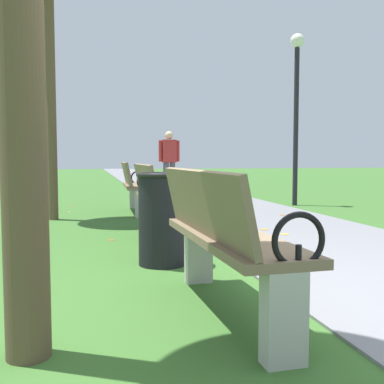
% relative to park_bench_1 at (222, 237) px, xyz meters
% --- Properties ---
extents(ground_plane, '(80.00, 80.00, 0.00)m').
position_rel_park_bench_1_xyz_m(ground_plane, '(0.50, 0.09, -0.49)').
color(ground_plane, '#386628').
extents(paved_walkway, '(2.55, 44.00, 0.02)m').
position_rel_park_bench_1_xyz_m(paved_walkway, '(1.78, 18.09, -0.48)').
color(paved_walkway, slate).
rests_on(paved_walkway, ground).
extents(park_bench_1, '(0.53, 1.62, 0.90)m').
position_rel_park_bench_1_xyz_m(park_bench_1, '(0.00, 0.00, 0.00)').
color(park_bench_1, '#7A664C').
rests_on(park_bench_1, ground).
extents(park_bench_2, '(0.48, 1.60, 0.90)m').
position_rel_park_bench_1_xyz_m(park_bench_2, '(-0.00, 2.75, 0.00)').
color(park_bench_2, '#7A664C').
rests_on(park_bench_2, ground).
extents(park_bench_3, '(0.51, 1.61, 0.90)m').
position_rel_park_bench_1_xyz_m(park_bench_3, '(-0.00, 5.48, 0.00)').
color(park_bench_3, '#7A664C').
rests_on(park_bench_3, ground).
extents(pedestrian_walking, '(0.53, 0.23, 1.62)m').
position_rel_park_bench_1_xyz_m(pedestrian_walking, '(1.16, 8.52, 0.44)').
color(pedestrian_walking, '#4C4C56').
rests_on(pedestrian_walking, paved_walkway).
extents(trash_bin, '(0.48, 0.48, 0.84)m').
position_rel_park_bench_1_xyz_m(trash_bin, '(-0.15, 1.40, -0.06)').
color(trash_bin, black).
rests_on(trash_bin, ground).
extents(lamp_post, '(0.28, 0.28, 3.48)m').
position_rel_park_bench_1_xyz_m(lamp_post, '(3.36, 6.02, 1.82)').
color(lamp_post, black).
rests_on(lamp_post, ground).
extents(scattered_leaves, '(3.92, 7.79, 0.02)m').
position_rel_park_bench_1_xyz_m(scattered_leaves, '(0.63, 3.71, -0.47)').
color(scattered_leaves, '#BC842D').
rests_on(scattered_leaves, ground).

